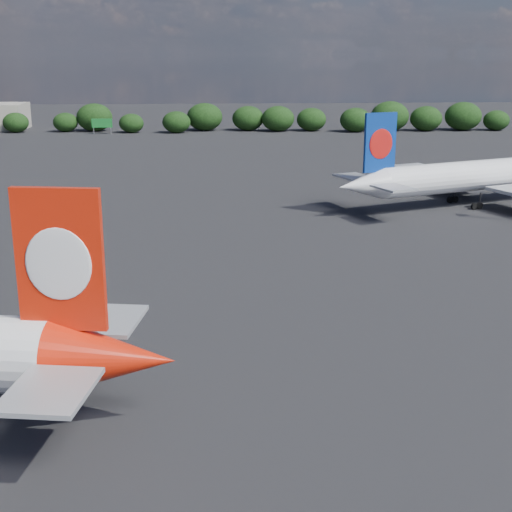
{
  "coord_description": "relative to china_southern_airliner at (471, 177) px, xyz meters",
  "views": [
    {
      "loc": [
        12.3,
        -39.86,
        22.74
      ],
      "look_at": [
        16.0,
        12.0,
        8.0
      ],
      "focal_mm": 50.0,
      "sensor_mm": 36.0,
      "label": 1
    }
  ],
  "objects": [
    {
      "name": "billboard_yellow",
      "position": [
        -41.19,
        115.29,
        -0.65
      ],
      "size": [
        5.0,
        0.3,
        5.5
      ],
      "color": "gold",
      "rests_on": "ground"
    },
    {
      "name": "highway_sign",
      "position": [
        -71.19,
        109.29,
        -1.4
      ],
      "size": [
        6.0,
        0.3,
        4.5
      ],
      "color": "#156C27",
      "rests_on": "ground"
    },
    {
      "name": "china_southern_airliner",
      "position": [
        0.0,
        0.0,
        0.0
      ],
      "size": [
        44.02,
        42.33,
        14.85
      ],
      "color": "white",
      "rests_on": "ground"
    },
    {
      "name": "horizon_treeline",
      "position": [
        -37.99,
        113.33,
        -0.7
      ],
      "size": [
        201.04,
        16.6,
        9.05
      ],
      "color": "black",
      "rests_on": "ground"
    },
    {
      "name": "ground",
      "position": [
        -53.19,
        -6.71,
        -4.52
      ],
      "size": [
        500.0,
        500.0,
        0.0
      ],
      "primitive_type": "plane",
      "color": "black",
      "rests_on": "ground"
    }
  ]
}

